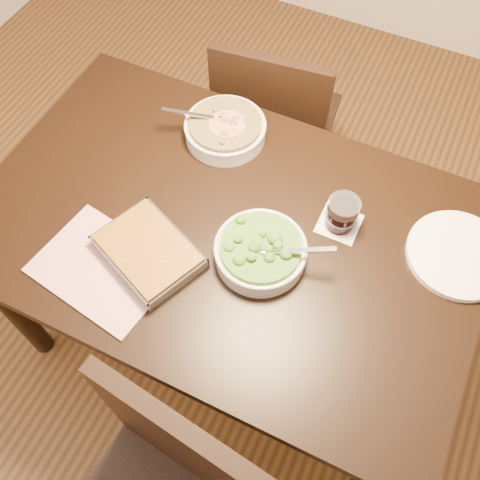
{
  "coord_description": "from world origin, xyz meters",
  "views": [
    {
      "loc": [
        0.38,
        -0.7,
        1.99
      ],
      "look_at": [
        0.07,
        -0.05,
        0.8
      ],
      "focal_mm": 40.0,
      "sensor_mm": 36.0,
      "label": 1
    }
  ],
  "objects_px": {
    "stew_bowl": "(225,129)",
    "wine_tumbler": "(342,213)",
    "table": "(226,243)",
    "baking_dish": "(149,252)",
    "broccoli_bowl": "(261,251)",
    "dinner_plate": "(458,255)",
    "chair_far": "(274,123)"
  },
  "relations": [
    {
      "from": "table",
      "to": "baking_dish",
      "type": "distance_m",
      "value": 0.25
    },
    {
      "from": "chair_far",
      "to": "dinner_plate",
      "type": "bearing_deg",
      "value": 140.27
    },
    {
      "from": "wine_tumbler",
      "to": "table",
      "type": "bearing_deg",
      "value": -153.44
    },
    {
      "from": "stew_bowl",
      "to": "broccoli_bowl",
      "type": "height_order",
      "value": "same"
    },
    {
      "from": "stew_bowl",
      "to": "chair_far",
      "type": "bearing_deg",
      "value": 85.94
    },
    {
      "from": "dinner_plate",
      "to": "broccoli_bowl",
      "type": "bearing_deg",
      "value": -154.12
    },
    {
      "from": "stew_bowl",
      "to": "chair_far",
      "type": "distance_m",
      "value": 0.46
    },
    {
      "from": "wine_tumbler",
      "to": "chair_far",
      "type": "distance_m",
      "value": 0.72
    },
    {
      "from": "baking_dish",
      "to": "broccoli_bowl",
      "type": "bearing_deg",
      "value": 47.67
    },
    {
      "from": "baking_dish",
      "to": "chair_far",
      "type": "bearing_deg",
      "value": 111.48
    },
    {
      "from": "stew_bowl",
      "to": "dinner_plate",
      "type": "bearing_deg",
      "value": -8.68
    },
    {
      "from": "broccoli_bowl",
      "to": "chair_far",
      "type": "bearing_deg",
      "value": 109.58
    },
    {
      "from": "stew_bowl",
      "to": "wine_tumbler",
      "type": "height_order",
      "value": "wine_tumbler"
    },
    {
      "from": "wine_tumbler",
      "to": "baking_dish",
      "type": "bearing_deg",
      "value": -143.16
    },
    {
      "from": "table",
      "to": "broccoli_bowl",
      "type": "distance_m",
      "value": 0.19
    },
    {
      "from": "stew_bowl",
      "to": "broccoli_bowl",
      "type": "distance_m",
      "value": 0.44
    },
    {
      "from": "stew_bowl",
      "to": "wine_tumbler",
      "type": "bearing_deg",
      "value": -19.63
    },
    {
      "from": "table",
      "to": "stew_bowl",
      "type": "relative_size",
      "value": 5.37
    },
    {
      "from": "table",
      "to": "baking_dish",
      "type": "bearing_deg",
      "value": -128.5
    },
    {
      "from": "dinner_plate",
      "to": "chair_far",
      "type": "relative_size",
      "value": 0.31
    },
    {
      "from": "broccoli_bowl",
      "to": "wine_tumbler",
      "type": "height_order",
      "value": "wine_tumbler"
    },
    {
      "from": "table",
      "to": "stew_bowl",
      "type": "bearing_deg",
      "value": 116.2
    },
    {
      "from": "wine_tumbler",
      "to": "chair_far",
      "type": "relative_size",
      "value": 0.11
    },
    {
      "from": "broccoli_bowl",
      "to": "dinner_plate",
      "type": "relative_size",
      "value": 1.0
    },
    {
      "from": "stew_bowl",
      "to": "baking_dish",
      "type": "relative_size",
      "value": 0.81
    },
    {
      "from": "broccoli_bowl",
      "to": "baking_dish",
      "type": "bearing_deg",
      "value": -155.16
    },
    {
      "from": "dinner_plate",
      "to": "stew_bowl",
      "type": "bearing_deg",
      "value": 171.32
    },
    {
      "from": "table",
      "to": "dinner_plate",
      "type": "bearing_deg",
      "value": 16.58
    },
    {
      "from": "stew_bowl",
      "to": "wine_tumbler",
      "type": "xyz_separation_m",
      "value": [
        0.42,
        -0.15,
        0.02
      ]
    },
    {
      "from": "baking_dish",
      "to": "chair_far",
      "type": "distance_m",
      "value": 0.87
    },
    {
      "from": "table",
      "to": "broccoli_bowl",
      "type": "relative_size",
      "value": 5.15
    },
    {
      "from": "stew_bowl",
      "to": "dinner_plate",
      "type": "relative_size",
      "value": 0.96
    }
  ]
}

